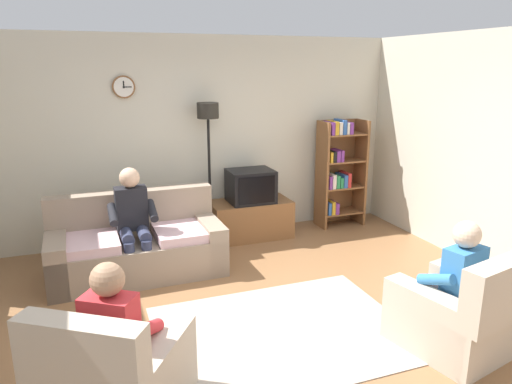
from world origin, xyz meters
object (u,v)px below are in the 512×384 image
object	(u,v)px
armchair_near_bookshelf	(458,316)
person_in_right_armchair	(452,277)
tv_stand	(250,219)
bookshelf	(338,170)
tv	(251,186)
person_on_couch	(133,218)
person_in_left_armchair	(119,330)
couch	(137,247)
armchair_near_window	(116,379)
floor_lamp	(208,134)

from	to	relation	value
armchair_near_bookshelf	person_in_right_armchair	size ratio (longest dim) A/B	0.92
tv_stand	bookshelf	distance (m)	1.51
tv_stand	tv	distance (m)	0.48
armchair_near_bookshelf	person_on_couch	xyz separation A→B (m)	(-2.35, 2.35, 0.41)
tv_stand	person_in_left_armchair	size ratio (longest dim) A/B	0.98
couch	person_in_left_armchair	bearing A→B (deg)	-99.22
armchair_near_window	armchair_near_bookshelf	bearing A→B (deg)	-2.89
tv_stand	person_on_couch	distance (m)	1.87
armchair_near_bookshelf	person_in_left_armchair	xyz separation A→B (m)	(-2.69, 0.21, 0.32)
tv	tv_stand	bearing A→B (deg)	90.00
tv_stand	person_in_right_armchair	xyz separation A→B (m)	(0.69, -3.05, 0.35)
armchair_near_window	armchair_near_bookshelf	world-z (taller)	same
person_in_right_armchair	couch	bearing A→B (deg)	134.17
couch	tv_stand	distance (m)	1.75
armchair_near_window	person_on_couch	distance (m)	2.28
person_in_right_armchair	person_on_couch	bearing A→B (deg)	135.88
armchair_near_window	person_in_right_armchair	distance (m)	2.74
floor_lamp	person_in_left_armchair	xyz separation A→B (m)	(-1.44, -3.03, -0.85)
couch	person_in_left_armchair	world-z (taller)	person_in_left_armchair
armchair_near_window	person_in_right_armchair	xyz separation A→B (m)	(2.72, -0.05, 0.32)
couch	tv_stand	world-z (taller)	couch
couch	tv	xyz separation A→B (m)	(1.61, 0.66, 0.42)
armchair_near_bookshelf	tv_stand	bearing A→B (deg)	102.76
tv_stand	bookshelf	xyz separation A→B (m)	(1.39, 0.07, 0.58)
tv	bookshelf	world-z (taller)	bookshelf
couch	floor_lamp	distance (m)	1.75
bookshelf	person_on_couch	bearing A→B (deg)	-164.12
couch	floor_lamp	world-z (taller)	floor_lamp
tv_stand	armchair_near_bookshelf	xyz separation A→B (m)	(0.71, -3.14, 0.03)
bookshelf	armchair_near_bookshelf	distance (m)	3.33
couch	bookshelf	bearing A→B (deg)	14.06
bookshelf	person_on_couch	world-z (taller)	bookshelf
tv_stand	person_on_couch	bearing A→B (deg)	-154.17
bookshelf	person_on_couch	size ratio (longest dim) A/B	1.27
armchair_near_bookshelf	person_in_left_armchair	world-z (taller)	person_in_left_armchair
couch	person_in_left_armchair	distance (m)	2.29
tv_stand	armchair_near_window	size ratio (longest dim) A/B	0.93
couch	person_on_couch	distance (m)	0.40
bookshelf	floor_lamp	bearing A→B (deg)	179.08
floor_lamp	armchair_near_window	xyz separation A→B (m)	(-1.49, -3.10, -1.16)
bookshelf	armchair_near_bookshelf	bearing A→B (deg)	-101.93
armchair_near_bookshelf	person_in_left_armchair	distance (m)	2.71
armchair_near_bookshelf	couch	bearing A→B (deg)	133.38
couch	armchair_near_bookshelf	world-z (taller)	same
couch	tv	bearing A→B (deg)	22.24
couch	tv	size ratio (longest dim) A/B	3.18
armchair_near_window	armchair_near_bookshelf	distance (m)	2.74
person_in_left_armchair	person_in_right_armchair	size ratio (longest dim) A/B	1.00
couch	bookshelf	xyz separation A→B (m)	(3.00, 0.75, 0.52)
person_in_left_armchair	armchair_near_window	bearing A→B (deg)	-124.01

